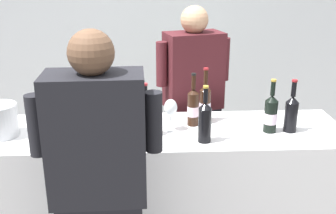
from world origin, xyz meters
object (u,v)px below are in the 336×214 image
(wine_bottle_1, at_px, (205,103))
(wine_bottle_3, at_px, (193,107))
(person_guest, at_px, (101,210))
(wine_bottle_0, at_px, (205,121))
(wine_bottle_4, at_px, (291,112))
(wine_bottle_2, at_px, (145,117))
(person_server, at_px, (192,121))
(wine_bottle_5, at_px, (271,114))
(wine_glass, at_px, (171,109))
(ice_bucket, at_px, (0,120))
(potted_shrub, at_px, (200,88))
(wine_bottle_6, at_px, (70,121))

(wine_bottle_1, bearing_deg, wine_bottle_3, -141.47)
(person_guest, bearing_deg, wine_bottle_0, 37.32)
(wine_bottle_3, distance_m, person_guest, 0.90)
(wine_bottle_1, xyz_separation_m, person_guest, (-0.60, -0.74, -0.29))
(wine_bottle_1, distance_m, wine_bottle_4, 0.53)
(wine_bottle_2, distance_m, person_server, 0.79)
(wine_bottle_0, distance_m, wine_bottle_2, 0.35)
(wine_bottle_5, relative_size, wine_glass, 1.66)
(ice_bucket, bearing_deg, wine_bottle_4, -0.47)
(wine_bottle_0, height_order, wine_bottle_3, wine_bottle_3)
(ice_bucket, distance_m, person_guest, 0.89)
(wine_bottle_0, bearing_deg, wine_bottle_4, 13.08)
(wine_bottle_4, xyz_separation_m, wine_bottle_5, (-0.13, 0.00, -0.01))
(wine_bottle_2, relative_size, wine_glass, 1.63)
(wine_bottle_3, xyz_separation_m, ice_bucket, (-1.15, -0.12, -0.02))
(wine_bottle_0, distance_m, wine_bottle_4, 0.56)
(wine_bottle_4, xyz_separation_m, wine_glass, (-0.72, 0.05, 0.02))
(potted_shrub, bearing_deg, wine_bottle_3, -99.12)
(wine_bottle_1, height_order, ice_bucket, wine_bottle_1)
(wine_bottle_0, height_order, wine_bottle_5, wine_bottle_0)
(wine_bottle_2, bearing_deg, person_guest, -112.38)
(wine_bottle_6, xyz_separation_m, potted_shrub, (0.93, 1.52, -0.28))
(wine_bottle_4, bearing_deg, wine_bottle_6, -176.19)
(wine_bottle_2, bearing_deg, ice_bucket, 177.57)
(wine_glass, distance_m, person_guest, 0.77)
(wine_bottle_0, relative_size, person_guest, 0.20)
(wine_bottle_0, bearing_deg, ice_bucket, 173.31)
(person_guest, bearing_deg, wine_bottle_1, 51.20)
(wine_bottle_0, bearing_deg, wine_glass, 136.43)
(wine_bottle_6, height_order, ice_bucket, wine_bottle_6)
(wine_bottle_6, bearing_deg, ice_bucket, 166.77)
(wine_bottle_0, height_order, wine_bottle_6, wine_bottle_0)
(wine_bottle_0, bearing_deg, wine_bottle_6, 177.08)
(wine_bottle_0, bearing_deg, wine_bottle_1, 82.18)
(wine_glass, bearing_deg, wine_bottle_2, -155.10)
(wine_bottle_0, distance_m, wine_bottle_5, 0.43)
(wine_bottle_2, bearing_deg, wine_bottle_1, 29.75)
(wine_glass, bearing_deg, ice_bucket, -177.99)
(wine_bottle_3, distance_m, wine_bottle_5, 0.47)
(wine_bottle_6, xyz_separation_m, ice_bucket, (-0.43, 0.10, -0.03))
(wine_bottle_1, distance_m, wine_bottle_5, 0.42)
(wine_bottle_5, relative_size, person_server, 0.20)
(wine_bottle_2, relative_size, wine_bottle_4, 0.99)
(wine_bottle_1, bearing_deg, person_server, 94.03)
(wine_bottle_4, relative_size, ice_bucket, 1.54)
(wine_bottle_2, distance_m, wine_bottle_3, 0.33)
(wine_glass, bearing_deg, person_server, 71.16)
(wine_bottle_3, height_order, person_guest, person_guest)
(ice_bucket, bearing_deg, potted_shrub, 46.27)
(wine_bottle_4, height_order, wine_bottle_5, wine_bottle_5)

